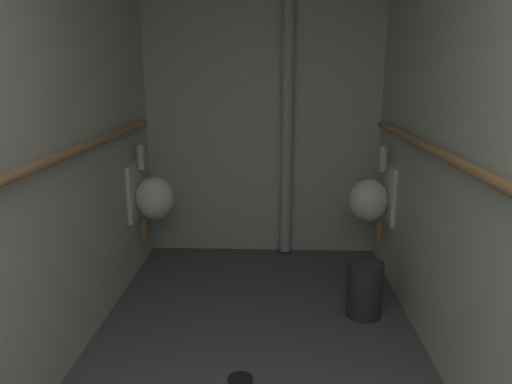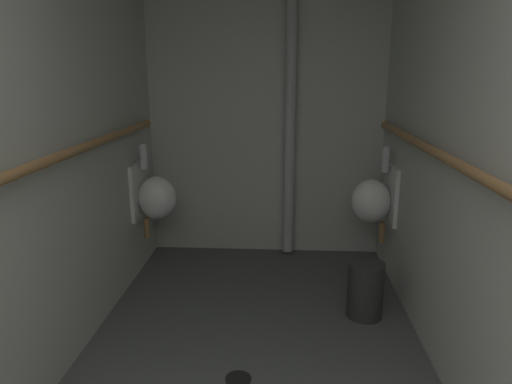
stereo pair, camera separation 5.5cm
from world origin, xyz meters
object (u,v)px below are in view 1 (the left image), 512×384
at_px(floor_drain, 240,379).
at_px(waste_bin, 365,289).
at_px(standpipe_back_wall, 287,107).
at_px(urinal_left_mid, 152,197).
at_px(urinal_right_mid, 371,199).

relative_size(floor_drain, waste_bin, 0.37).
xyz_separation_m(standpipe_back_wall, floor_drain, (-0.27, -1.77, -1.29)).
relative_size(urinal_left_mid, standpipe_back_wall, 0.30).
bearing_deg(urinal_right_mid, urinal_left_mid, -179.96).
xyz_separation_m(urinal_left_mid, standpipe_back_wall, (1.06, 0.43, 0.66)).
relative_size(standpipe_back_wall, floor_drain, 18.08).
bearing_deg(floor_drain, standpipe_back_wall, 81.32).
bearing_deg(standpipe_back_wall, urinal_left_mid, -157.96).
distance_m(urinal_right_mid, floor_drain, 1.74).
height_order(urinal_left_mid, floor_drain, urinal_left_mid).
height_order(urinal_left_mid, urinal_right_mid, same).
relative_size(urinal_left_mid, waste_bin, 2.02).
relative_size(urinal_left_mid, floor_drain, 5.39).
height_order(standpipe_back_wall, floor_drain, standpipe_back_wall).
xyz_separation_m(standpipe_back_wall, waste_bin, (0.50, -1.06, -1.10)).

